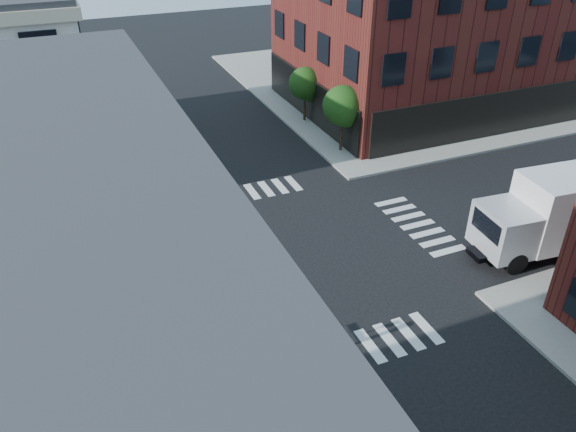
{
  "coord_description": "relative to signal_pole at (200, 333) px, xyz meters",
  "views": [
    {
      "loc": [
        -9.5,
        -20.95,
        16.17
      ],
      "look_at": [
        -0.72,
        -0.21,
        2.5
      ],
      "focal_mm": 35.0,
      "sensor_mm": 36.0,
      "label": 1
    }
  ],
  "objects": [
    {
      "name": "building_ne",
      "position": [
        27.22,
        22.68,
        3.14
      ],
      "size": [
        25.0,
        16.0,
        12.0
      ],
      "primitive_type": "cube",
      "color": "#4A1512",
      "rests_on": "ground"
    },
    {
      "name": "tree_near",
      "position": [
        14.28,
        16.65,
        0.3
      ],
      "size": [
        2.69,
        2.69,
        4.49
      ],
      "color": "black",
      "rests_on": "ground"
    },
    {
      "name": "ground",
      "position": [
        6.72,
        6.68,
        -2.86
      ],
      "size": [
        120.0,
        120.0,
        0.0
      ],
      "primitive_type": "plane",
      "color": "black",
      "rests_on": "ground"
    },
    {
      "name": "tree_far",
      "position": [
        14.28,
        22.65,
        0.02
      ],
      "size": [
        2.43,
        2.43,
        4.07
      ],
      "color": "black",
      "rests_on": "ground"
    },
    {
      "name": "signal_pole",
      "position": [
        0.0,
        0.0,
        0.0
      ],
      "size": [
        1.29,
        1.24,
        4.6
      ],
      "color": "black",
      "rests_on": "ground"
    },
    {
      "name": "box_truck",
      "position": [
        19.04,
        2.14,
        -0.72
      ],
      "size": [
        9.25,
        3.53,
        4.11
      ],
      "rotation": [
        0.0,
        0.0,
        -0.09
      ],
      "color": "silver",
      "rests_on": "ground"
    },
    {
      "name": "sidewalk_ne",
      "position": [
        27.72,
        27.68,
        -2.78
      ],
      "size": [
        30.0,
        30.0,
        0.15
      ],
      "primitive_type": "cube",
      "color": "gray",
      "rests_on": "ground"
    },
    {
      "name": "traffic_cone",
      "position": [
        1.02,
        0.98,
        -2.53
      ],
      "size": [
        0.46,
        0.46,
        0.67
      ],
      "rotation": [
        0.0,
        0.0,
        0.32
      ],
      "color": "#DC4009",
      "rests_on": "ground"
    }
  ]
}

